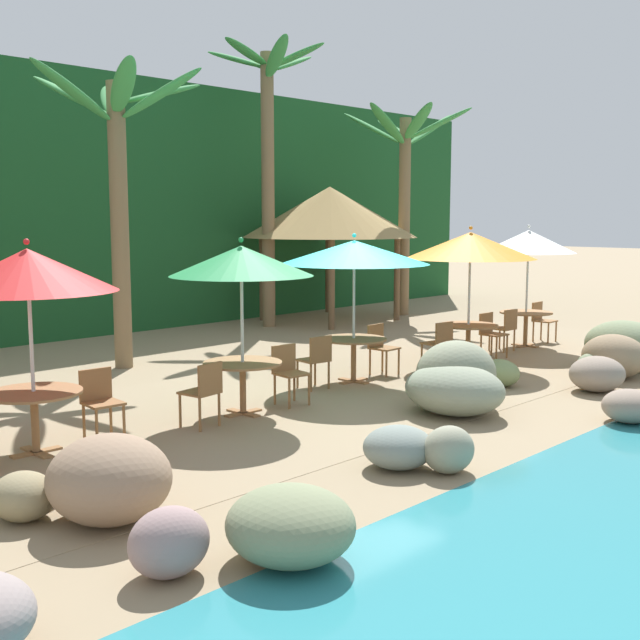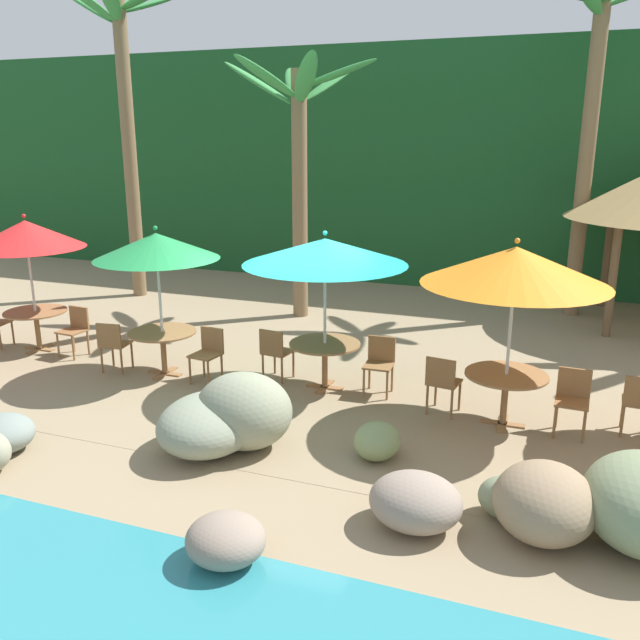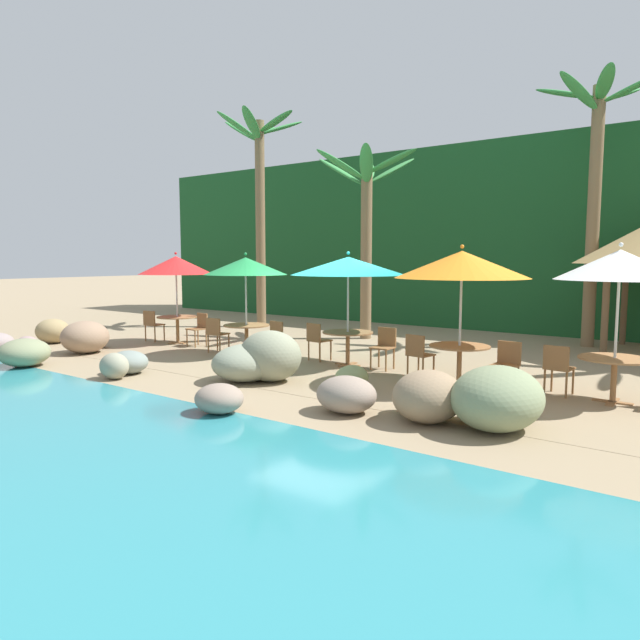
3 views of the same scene
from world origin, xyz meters
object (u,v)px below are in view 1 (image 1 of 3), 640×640
at_px(dining_table_orange, 468,331).
at_px(chair_white_seaward, 541,318).
at_px(dining_table_white, 526,318).
at_px(palm_tree_second, 118,167).
at_px(chair_orange_inland, 440,341).
at_px(chair_green_inland, 204,390).
at_px(chair_green_seaward, 288,370).
at_px(chair_teal_seaward, 380,345).
at_px(dining_table_red, 34,402).
at_px(palapa_hut, 330,213).
at_px(umbrella_white, 529,242).
at_px(umbrella_orange, 470,245).
at_px(chair_white_inland, 506,327).
at_px(umbrella_red, 28,270).
at_px(dining_table_green, 243,371).
at_px(chair_red_seaward, 100,398).
at_px(umbrella_teal, 354,252).
at_px(palm_tree_fourth, 405,175).
at_px(dining_table_teal, 354,346).
at_px(umbrella_green, 241,261).
at_px(palm_tree_third, 268,143).
at_px(chair_orange_seaward, 490,331).
at_px(chair_teal_inland, 317,358).

bearing_deg(dining_table_orange, chair_white_seaward, 5.77).
bearing_deg(dining_table_white, palm_tree_second, 150.85).
bearing_deg(chair_orange_inland, dining_table_orange, -2.46).
relative_size(chair_green_inland, palm_tree_second, 0.16).
distance_m(chair_green_seaward, chair_teal_seaward, 2.73).
relative_size(dining_table_red, palapa_hut, 0.24).
distance_m(umbrella_white, dining_table_white, 1.61).
height_order(dining_table_orange, umbrella_white, umbrella_white).
height_order(umbrella_orange, palapa_hut, palapa_hut).
bearing_deg(chair_white_inland, umbrella_red, 179.01).
bearing_deg(chair_teal_seaward, palapa_hut, 50.47).
bearing_deg(umbrella_orange, dining_table_green, 179.17).
distance_m(chair_red_seaward, umbrella_teal, 5.00).
height_order(chair_teal_seaward, palm_tree_fourth, palm_tree_fourth).
distance_m(chair_orange_inland, palapa_hut, 7.52).
xyz_separation_m(chair_green_seaward, chair_teal_seaward, (2.68, 0.48, 0.00)).
bearing_deg(palm_tree_fourth, umbrella_white, -115.64).
distance_m(umbrella_orange, dining_table_orange, 1.60).
relative_size(dining_table_teal, umbrella_white, 0.43).
distance_m(umbrella_green, palm_tree_third, 9.24).
height_order(dining_table_red, dining_table_teal, same).
height_order(chair_green_inland, dining_table_teal, chair_green_inland).
height_order(chair_red_seaward, chair_orange_seaward, same).
bearing_deg(dining_table_teal, dining_table_orange, -8.74).
bearing_deg(chair_red_seaward, umbrella_white, -0.89).
distance_m(chair_green_inland, dining_table_white, 8.80).
height_order(chair_teal_inland, umbrella_white, umbrella_white).
height_order(dining_table_red, chair_teal_inland, chair_teal_inland).
bearing_deg(chair_teal_seaward, chair_green_seaward, -169.78).
distance_m(dining_table_red, chair_green_inland, 2.12).
height_order(chair_green_seaward, chair_white_seaward, same).
height_order(palm_tree_second, palapa_hut, palm_tree_second).
distance_m(chair_teal_inland, dining_table_orange, 3.63).
bearing_deg(chair_green_seaward, chair_orange_inland, -0.44).
relative_size(umbrella_red, chair_green_seaward, 2.86).
height_order(umbrella_green, chair_teal_seaward, umbrella_green).
relative_size(chair_orange_inland, palm_tree_fourth, 0.15).
relative_size(umbrella_green, chair_green_seaward, 2.83).
relative_size(dining_table_teal, umbrella_orange, 0.43).
distance_m(chair_orange_inland, chair_white_seaward, 4.24).
relative_size(umbrella_green, chair_white_seaward, 2.83).
relative_size(chair_green_inland, umbrella_white, 0.34).
xyz_separation_m(chair_green_seaward, umbrella_teal, (1.84, 0.36, 1.64)).
xyz_separation_m(umbrella_orange, chair_orange_inland, (-0.85, 0.04, -1.70)).
relative_size(dining_table_green, palm_tree_third, 0.16).
distance_m(chair_red_seaward, palapa_hut, 11.99).
relative_size(dining_table_red, dining_table_orange, 1.00).
xyz_separation_m(dining_table_teal, palm_tree_second, (-1.97, 3.85, 3.00)).
bearing_deg(chair_red_seaward, palm_tree_third, 36.15).
height_order(chair_red_seaward, dining_table_teal, chair_red_seaward).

